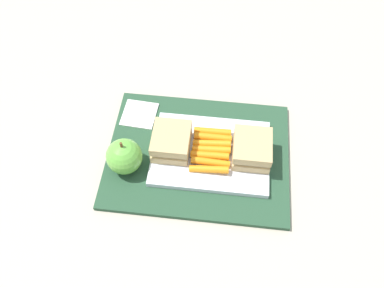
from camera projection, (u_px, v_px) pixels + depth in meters
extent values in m
plane|color=#B7AD99|center=(198.00, 156.00, 0.81)|extent=(2.40, 2.40, 0.00)
cube|color=#284C33|center=(198.00, 155.00, 0.81)|extent=(0.36, 0.28, 0.01)
cube|color=white|center=(211.00, 153.00, 0.80)|extent=(0.23, 0.17, 0.01)
cube|color=tan|center=(251.00, 153.00, 0.78)|extent=(0.07, 0.08, 0.02)
cube|color=beige|center=(252.00, 149.00, 0.77)|extent=(0.07, 0.07, 0.01)
cube|color=tan|center=(253.00, 145.00, 0.76)|extent=(0.07, 0.08, 0.02)
cube|color=tan|center=(172.00, 145.00, 0.79)|extent=(0.07, 0.08, 0.02)
cube|color=beige|center=(171.00, 141.00, 0.78)|extent=(0.07, 0.07, 0.01)
cube|color=tan|center=(171.00, 138.00, 0.77)|extent=(0.07, 0.08, 0.02)
cylinder|color=orange|center=(213.00, 132.00, 0.81)|extent=(0.08, 0.01, 0.02)
cylinder|color=orange|center=(213.00, 137.00, 0.80)|extent=(0.08, 0.01, 0.01)
cylinder|color=orange|center=(212.00, 143.00, 0.79)|extent=(0.08, 0.01, 0.02)
cylinder|color=orange|center=(212.00, 149.00, 0.79)|extent=(0.08, 0.01, 0.02)
cylinder|color=orange|center=(210.00, 155.00, 0.78)|extent=(0.08, 0.01, 0.02)
cylinder|color=orange|center=(210.00, 162.00, 0.77)|extent=(0.08, 0.01, 0.02)
cylinder|color=orange|center=(209.00, 169.00, 0.76)|extent=(0.08, 0.01, 0.02)
sphere|color=#66B742|center=(124.00, 156.00, 0.76)|extent=(0.07, 0.07, 0.07)
cylinder|color=brown|center=(121.00, 145.00, 0.72)|extent=(0.01, 0.01, 0.01)
cube|color=white|center=(139.00, 114.00, 0.86)|extent=(0.07, 0.07, 0.00)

